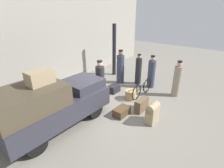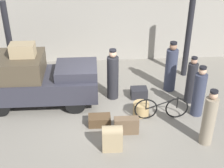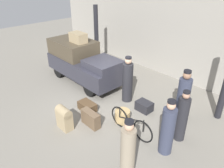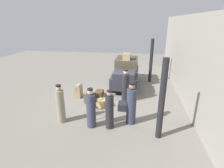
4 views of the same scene
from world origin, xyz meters
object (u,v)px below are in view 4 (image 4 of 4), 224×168
(wicker_basket, at_px, (102,103))
(bicycle, at_px, (95,105))
(trunk_large_brown, at_px, (99,93))
(trunk_on_truck_roof, at_px, (127,56))
(porter_lifting_near_truck, at_px, (60,105))
(suitcase_tan_flat, at_px, (88,97))
(suitcase_small_leather, at_px, (122,106))
(porter_carrying_trunk, at_px, (131,105))
(truck, at_px, (126,72))
(conductor_in_dark_uniform, at_px, (91,110))
(porter_with_bicycle, at_px, (125,87))
(porter_standing_middle, at_px, (110,111))
(trunk_barrel_dark, at_px, (79,90))

(wicker_basket, bearing_deg, bicycle, -22.29)
(trunk_large_brown, distance_m, trunk_on_truck_roof, 3.24)
(porter_lifting_near_truck, height_order, suitcase_tan_flat, porter_lifting_near_truck)
(bicycle, distance_m, suitcase_small_leather, 1.40)
(wicker_basket, bearing_deg, porter_carrying_trunk, 50.21)
(wicker_basket, height_order, trunk_large_brown, wicker_basket)
(truck, bearing_deg, wicker_basket, -15.06)
(bicycle, bearing_deg, trunk_on_truck_roof, 164.62)
(trunk_on_truck_roof, bearing_deg, conductor_in_dark_uniform, -10.59)
(wicker_basket, relative_size, trunk_on_truck_roof, 0.67)
(truck, height_order, conductor_in_dark_uniform, truck)
(porter_lifting_near_truck, bearing_deg, conductor_in_dark_uniform, 83.48)
(porter_with_bicycle, height_order, porter_lifting_near_truck, porter_with_bicycle)
(truck, height_order, porter_standing_middle, truck)
(porter_carrying_trunk, distance_m, trunk_large_brown, 3.34)
(porter_with_bicycle, height_order, conductor_in_dark_uniform, porter_with_bicycle)
(porter_carrying_trunk, xyz_separation_m, conductor_in_dark_uniform, (0.52, -1.61, -0.07))
(truck, bearing_deg, porter_standing_middle, -2.82)
(conductor_in_dark_uniform, distance_m, trunk_on_truck_roof, 5.66)
(trunk_large_brown, bearing_deg, porter_standing_middle, 20.07)
(porter_with_bicycle, bearing_deg, porter_carrying_trunk, 11.25)
(wicker_basket, relative_size, porter_lifting_near_truck, 0.30)
(truck, distance_m, trunk_on_truck_roof, 1.04)
(porter_lifting_near_truck, bearing_deg, porter_with_bicycle, 133.59)
(wicker_basket, height_order, trunk_on_truck_roof, trunk_on_truck_roof)
(porter_with_bicycle, relative_size, trunk_on_truck_roof, 2.38)
(trunk_on_truck_roof, bearing_deg, porter_with_bicycle, 3.51)
(porter_with_bicycle, relative_size, conductor_in_dark_uniform, 1.07)
(porter_with_bicycle, relative_size, trunk_large_brown, 2.69)
(wicker_basket, xyz_separation_m, porter_with_bicycle, (-0.83, 1.10, 0.62))
(bicycle, xyz_separation_m, suitcase_small_leather, (-0.52, 1.29, -0.20))
(truck, height_order, wicker_basket, truck)
(porter_carrying_trunk, distance_m, trunk_barrel_dark, 3.89)
(porter_lifting_near_truck, bearing_deg, trunk_large_brown, 161.09)
(trunk_large_brown, bearing_deg, porter_carrying_trunk, 37.21)
(conductor_in_dark_uniform, height_order, trunk_large_brown, conductor_in_dark_uniform)
(conductor_in_dark_uniform, relative_size, suitcase_tan_flat, 2.36)
(bicycle, relative_size, trunk_large_brown, 2.52)
(trunk_on_truck_roof, bearing_deg, suitcase_tan_flat, -30.63)
(suitcase_small_leather, distance_m, trunk_on_truck_roof, 4.14)
(suitcase_small_leather, relative_size, trunk_barrel_dark, 0.73)
(trunk_large_brown, bearing_deg, conductor_in_dark_uniform, 6.78)
(conductor_in_dark_uniform, xyz_separation_m, trunk_barrel_dark, (-2.81, -1.51, -0.36))
(porter_with_bicycle, height_order, trunk_barrel_dark, porter_with_bicycle)
(porter_with_bicycle, relative_size, porter_lifting_near_truck, 1.06)
(porter_standing_middle, xyz_separation_m, suitcase_small_leather, (-1.67, 0.37, -0.59))
(suitcase_small_leather, bearing_deg, trunk_large_brown, -133.38)
(truck, height_order, porter_lifting_near_truck, truck)
(porter_lifting_near_truck, xyz_separation_m, trunk_on_truck_roof, (-5.28, 2.40, 1.16))
(porter_standing_middle, bearing_deg, wicker_basket, -159.11)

